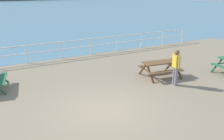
{
  "coord_description": "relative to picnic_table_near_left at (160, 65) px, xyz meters",
  "views": [
    {
      "loc": [
        -4.0,
        -7.51,
        4.25
      ],
      "look_at": [
        1.4,
        1.85,
        0.8
      ],
      "focal_mm": 41.08,
      "sensor_mm": 36.0,
      "label": 1
    }
  ],
  "objects": [
    {
      "name": "visitor",
      "position": [
        -0.19,
        -1.27,
        0.36
      ],
      "size": [
        0.28,
        0.52,
        1.66
      ],
      "rotation": [
        0.0,
        0.0,
        2.94
      ],
      "color": "slate",
      "rests_on": "ground"
    },
    {
      "name": "picnic_table_near_left",
      "position": [
        0.0,
        0.0,
        0.0
      ],
      "size": [
        2.01,
        1.78,
        0.8
      ],
      "rotation": [
        0.0,
        0.0,
        -0.15
      ],
      "color": "brown",
      "rests_on": "ground"
    },
    {
      "name": "seaward_railing",
      "position": [
        -4.2,
        5.87,
        0.17
      ],
      "size": [
        23.07,
        0.07,
        1.08
      ],
      "color": "white",
      "rests_on": "ground"
    },
    {
      "name": "ground_plane",
      "position": [
        -4.2,
        -1.88,
        -0.68
      ],
      "size": [
        30.0,
        24.0,
        0.2
      ],
      "primitive_type": "cube",
      "color": "gray"
    }
  ]
}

